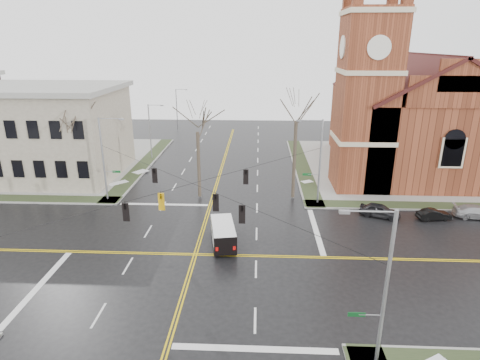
{
  "coord_description": "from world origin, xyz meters",
  "views": [
    {
      "loc": [
        5.02,
        -28.91,
        16.51
      ],
      "look_at": [
        3.4,
        6.0,
        4.46
      ],
      "focal_mm": 30.0,
      "sensor_mm": 36.0,
      "label": 1
    }
  ],
  "objects_px": {
    "parked_car_b": "(434,215)",
    "tree_nw_near": "(197,128)",
    "signal_pole_se": "(383,288)",
    "streetlight_north_b": "(177,108)",
    "streetlight_north_a": "(151,129)",
    "signal_pole_ne": "(318,160)",
    "signal_pole_nw": "(105,157)",
    "tree_ne": "(296,115)",
    "cargo_van": "(223,232)",
    "church": "(409,107)",
    "parked_car_c": "(477,212)",
    "parked_car_a": "(380,210)",
    "tree_nw_far": "(75,124)"
  },
  "relations": [
    {
      "from": "signal_pole_ne",
      "to": "signal_pole_nw",
      "type": "xyz_separation_m",
      "value": [
        -22.64,
        0.0,
        0.0
      ]
    },
    {
      "from": "cargo_van",
      "to": "parked_car_b",
      "type": "xyz_separation_m",
      "value": [
        20.22,
        5.83,
        -0.55
      ]
    },
    {
      "from": "parked_car_c",
      "to": "tree_nw_near",
      "type": "height_order",
      "value": "tree_nw_near"
    },
    {
      "from": "signal_pole_se",
      "to": "parked_car_c",
      "type": "distance_m",
      "value": 25.65
    },
    {
      "from": "parked_car_b",
      "to": "tree_nw_far",
      "type": "height_order",
      "value": "tree_nw_far"
    },
    {
      "from": "streetlight_north_a",
      "to": "cargo_van",
      "type": "xyz_separation_m",
      "value": [
        12.76,
        -25.94,
        -3.38
      ]
    },
    {
      "from": "cargo_van",
      "to": "tree_nw_near",
      "type": "distance_m",
      "value": 13.18
    },
    {
      "from": "cargo_van",
      "to": "streetlight_north_b",
      "type": "bearing_deg",
      "value": 95.81
    },
    {
      "from": "church",
      "to": "cargo_van",
      "type": "xyz_separation_m",
      "value": [
        -22.65,
        -22.73,
        -7.35
      ]
    },
    {
      "from": "cargo_van",
      "to": "parked_car_c",
      "type": "xyz_separation_m",
      "value": [
        24.62,
        6.49,
        -0.46
      ]
    },
    {
      "from": "tree_nw_far",
      "to": "tree_nw_near",
      "type": "xyz_separation_m",
      "value": [
        13.65,
        -0.94,
        -0.1
      ]
    },
    {
      "from": "cargo_van",
      "to": "parked_car_b",
      "type": "height_order",
      "value": "cargo_van"
    },
    {
      "from": "parked_car_b",
      "to": "church",
      "type": "bearing_deg",
      "value": -16.34
    },
    {
      "from": "tree_nw_near",
      "to": "tree_ne",
      "type": "xyz_separation_m",
      "value": [
        10.4,
        0.23,
        1.32
      ]
    },
    {
      "from": "signal_pole_ne",
      "to": "tree_nw_near",
      "type": "height_order",
      "value": "tree_nw_near"
    },
    {
      "from": "signal_pole_ne",
      "to": "streetlight_north_a",
      "type": "bearing_deg",
      "value": 143.1
    },
    {
      "from": "parked_car_b",
      "to": "parked_car_c",
      "type": "bearing_deg",
      "value": -89.58
    },
    {
      "from": "parked_car_b",
      "to": "tree_nw_near",
      "type": "bearing_deg",
      "value": 70.3
    },
    {
      "from": "streetlight_north_b",
      "to": "tree_nw_far",
      "type": "height_order",
      "value": "tree_nw_far"
    },
    {
      "from": "tree_ne",
      "to": "cargo_van",
      "type": "bearing_deg",
      "value": -122.13
    },
    {
      "from": "signal_pole_nw",
      "to": "cargo_van",
      "type": "distance_m",
      "value": 16.87
    },
    {
      "from": "tree_nw_near",
      "to": "tree_ne",
      "type": "bearing_deg",
      "value": 1.27
    },
    {
      "from": "church",
      "to": "tree_nw_near",
      "type": "bearing_deg",
      "value": -155.3
    },
    {
      "from": "parked_car_a",
      "to": "tree_ne",
      "type": "height_order",
      "value": "tree_ne"
    },
    {
      "from": "signal_pole_ne",
      "to": "parked_car_a",
      "type": "relative_size",
      "value": 2.29
    },
    {
      "from": "streetlight_north_a",
      "to": "tree_nw_near",
      "type": "distance_m",
      "value": 18.17
    },
    {
      "from": "signal_pole_se",
      "to": "streetlight_north_b",
      "type": "bearing_deg",
      "value": 110.27
    },
    {
      "from": "parked_car_c",
      "to": "tree_nw_near",
      "type": "distance_m",
      "value": 29.4
    },
    {
      "from": "parked_car_b",
      "to": "tree_ne",
      "type": "xyz_separation_m",
      "value": [
        -13.37,
        5.08,
        8.73
      ]
    },
    {
      "from": "signal_pole_nw",
      "to": "parked_car_b",
      "type": "distance_m",
      "value": 34.14
    },
    {
      "from": "tree_nw_near",
      "to": "parked_car_b",
      "type": "bearing_deg",
      "value": -11.54
    },
    {
      "from": "cargo_van",
      "to": "tree_ne",
      "type": "distance_m",
      "value": 15.26
    },
    {
      "from": "cargo_van",
      "to": "parked_car_c",
      "type": "distance_m",
      "value": 25.46
    },
    {
      "from": "signal_pole_nw",
      "to": "parked_car_a",
      "type": "relative_size",
      "value": 2.29
    },
    {
      "from": "streetlight_north_a",
      "to": "streetlight_north_b",
      "type": "xyz_separation_m",
      "value": [
        0.0,
        20.0,
        0.0
      ]
    },
    {
      "from": "tree_nw_far",
      "to": "parked_car_b",
      "type": "bearing_deg",
      "value": -8.79
    },
    {
      "from": "tree_nw_near",
      "to": "church",
      "type": "bearing_deg",
      "value": 24.7
    },
    {
      "from": "signal_pole_se",
      "to": "tree_nw_far",
      "type": "distance_m",
      "value": 36.62
    },
    {
      "from": "church",
      "to": "parked_car_c",
      "type": "bearing_deg",
      "value": -83.12
    },
    {
      "from": "tree_ne",
      "to": "streetlight_north_b",
      "type": "bearing_deg",
      "value": 119.24
    },
    {
      "from": "signal_pole_ne",
      "to": "parked_car_a",
      "type": "height_order",
      "value": "signal_pole_ne"
    },
    {
      "from": "cargo_van",
      "to": "parked_car_a",
      "type": "relative_size",
      "value": 1.29
    },
    {
      "from": "signal_pole_nw",
      "to": "parked_car_c",
      "type": "bearing_deg",
      "value": -4.44
    },
    {
      "from": "tree_ne",
      "to": "parked_car_c",
      "type": "bearing_deg",
      "value": -13.97
    },
    {
      "from": "parked_car_b",
      "to": "tree_nw_near",
      "type": "xyz_separation_m",
      "value": [
        -23.77,
        4.85,
        7.41
      ]
    },
    {
      "from": "signal_pole_ne",
      "to": "parked_car_b",
      "type": "height_order",
      "value": "signal_pole_ne"
    },
    {
      "from": "cargo_van",
      "to": "parked_car_b",
      "type": "relative_size",
      "value": 1.55
    },
    {
      "from": "streetlight_north_b",
      "to": "cargo_van",
      "type": "relative_size",
      "value": 1.58
    },
    {
      "from": "signal_pole_se",
      "to": "streetlight_north_a",
      "type": "distance_m",
      "value": 45.2
    },
    {
      "from": "streetlight_north_b",
      "to": "parked_car_c",
      "type": "xyz_separation_m",
      "value": [
        37.38,
        -39.46,
        -3.84
      ]
    }
  ]
}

